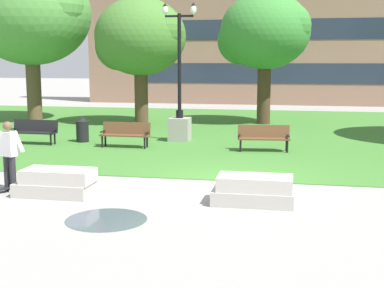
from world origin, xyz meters
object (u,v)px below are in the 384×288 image
at_px(person_skateboarder, 9,152).
at_px(park_bench_far_left, 34,130).
at_px(lamp_post_right, 180,114).
at_px(concrete_block_left, 254,191).
at_px(trash_bin, 82,129).
at_px(park_bench_near_right, 125,133).
at_px(concrete_block_center, 56,183).
at_px(park_bench_near_left, 264,136).

bearing_deg(person_skateboarder, park_bench_far_left, 112.57).
relative_size(person_skateboarder, lamp_post_right, 0.32).
bearing_deg(concrete_block_left, park_bench_far_left, 141.86).
relative_size(lamp_post_right, trash_bin, 5.51).
height_order(park_bench_near_right, park_bench_far_left, same).
relative_size(park_bench_near_right, trash_bin, 1.88).
xyz_separation_m(concrete_block_center, trash_bin, (-2.55, 7.83, 0.20)).
xyz_separation_m(lamp_post_right, trash_bin, (-3.64, -1.01, -0.58)).
relative_size(park_bench_near_right, lamp_post_right, 0.34).
bearing_deg(park_bench_near_left, concrete_block_left, -88.53).
relative_size(concrete_block_center, park_bench_near_left, 1.00).
relative_size(person_skateboarder, park_bench_far_left, 0.94).
xyz_separation_m(concrete_block_left, park_bench_far_left, (-8.80, 6.91, 0.23)).
bearing_deg(trash_bin, park_bench_far_left, -153.06).
relative_size(person_skateboarder, trash_bin, 1.78).
bearing_deg(park_bench_near_left, concrete_block_center, -122.41).
relative_size(concrete_block_center, park_bench_far_left, 1.01).
distance_m(person_skateboarder, lamp_post_right, 8.93).
xyz_separation_m(person_skateboarder, park_bench_near_left, (5.80, 6.79, -0.43)).
bearing_deg(park_bench_far_left, person_skateboarder, -67.43).
height_order(concrete_block_center, park_bench_far_left, park_bench_far_left).
relative_size(concrete_block_left, person_skateboarder, 1.05).
height_order(park_bench_near_left, park_bench_far_left, same).
bearing_deg(park_bench_near_right, park_bench_far_left, 178.98).
bearing_deg(concrete_block_left, trash_bin, 133.00).
relative_size(concrete_block_center, trash_bin, 1.91).
bearing_deg(park_bench_far_left, concrete_block_left, -38.14).
relative_size(park_bench_near_left, park_bench_near_right, 1.02).
bearing_deg(concrete_block_left, park_bench_near_right, 127.09).
bearing_deg(park_bench_near_right, trash_bin, 156.58).
xyz_separation_m(park_bench_near_left, lamp_post_right, (-3.38, 1.80, 0.55)).
height_order(concrete_block_center, person_skateboarder, person_skateboarder).
distance_m(concrete_block_left, person_skateboarder, 6.02).
height_order(person_skateboarder, park_bench_near_right, person_skateboarder).
relative_size(concrete_block_center, park_bench_near_right, 1.02).
bearing_deg(concrete_block_center, park_bench_far_left, 120.56).
xyz_separation_m(concrete_block_center, park_bench_near_right, (-0.52, 6.96, 0.23)).
xyz_separation_m(concrete_block_left, person_skateboarder, (-5.98, 0.14, 0.66)).
distance_m(concrete_block_left, park_bench_near_right, 8.58).
height_order(person_skateboarder, trash_bin, person_skateboarder).
bearing_deg(concrete_block_left, park_bench_near_left, 91.47).
distance_m(person_skateboarder, trash_bin, 7.69).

